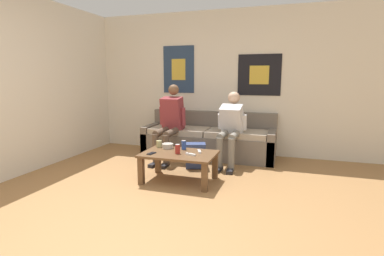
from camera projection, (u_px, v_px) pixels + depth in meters
ground_plane at (139, 221)px, 2.91m from camera, size 18.00×18.00×0.00m
wall_back at (214, 83)px, 5.46m from camera, size 10.00×0.07×2.55m
couch at (209, 141)px, 5.28m from camera, size 2.28×0.74×0.76m
coffee_table at (179, 158)px, 3.98m from camera, size 0.97×0.64×0.39m
person_seated_adult at (170, 120)px, 5.00m from camera, size 0.47×0.86×1.26m
person_seated_teen at (231, 125)px, 4.74m from camera, size 0.47×0.91×1.15m
backpack at (196, 156)px, 4.60m from camera, size 0.35×0.30×0.38m
ceramic_bowl at (168, 146)px, 4.22m from camera, size 0.16×0.16×0.07m
pillar_candle at (159, 144)px, 4.29m from camera, size 0.08×0.08×0.11m
drink_can_blue at (184, 145)px, 4.16m from camera, size 0.07×0.07×0.12m
drink_can_red at (178, 149)px, 3.92m from camera, size 0.07×0.07×0.12m
game_controller_near_left at (191, 154)px, 3.84m from camera, size 0.15×0.08×0.03m
game_controller_near_right at (199, 151)px, 4.00m from camera, size 0.09×0.15×0.03m
cell_phone at (151, 153)px, 3.92m from camera, size 0.09×0.14×0.01m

